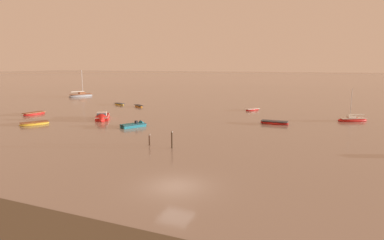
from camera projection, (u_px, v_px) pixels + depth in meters
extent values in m
plane|color=gray|center=(176.00, 186.00, 24.37)|extent=(800.00, 800.00, 0.00)
cube|color=#197084|center=(133.00, 126.00, 47.41)|extent=(3.00, 3.78, 0.69)
cone|color=#197084|center=(144.00, 125.00, 48.53)|extent=(1.75, 1.64, 1.39)
cube|color=black|center=(133.00, 124.00, 47.39)|extent=(3.06, 3.86, 0.08)
cube|color=black|center=(136.00, 122.00, 47.65)|extent=(0.55, 0.49, 0.38)
cube|color=black|center=(122.00, 127.00, 46.35)|extent=(0.35, 0.32, 0.49)
ellipsoid|color=red|center=(274.00, 123.00, 49.96)|extent=(4.38, 1.61, 0.68)
cube|color=#33383F|center=(274.00, 121.00, 49.91)|extent=(4.03, 1.57, 0.09)
cube|color=#33383F|center=(274.00, 122.00, 49.93)|extent=(0.31, 1.34, 0.07)
ellipsoid|color=orange|center=(139.00, 106.00, 70.32)|extent=(3.30, 2.92, 0.52)
cube|color=black|center=(139.00, 105.00, 70.29)|extent=(3.08, 2.74, 0.07)
cube|color=black|center=(139.00, 106.00, 70.30)|extent=(0.79, 0.93, 0.05)
ellipsoid|color=gold|center=(119.00, 104.00, 73.79)|extent=(3.55, 2.36, 0.53)
cube|color=#33383F|center=(119.00, 103.00, 73.75)|extent=(3.29, 2.24, 0.07)
cube|color=#33383F|center=(119.00, 104.00, 73.76)|extent=(0.60, 1.04, 0.05)
ellipsoid|color=red|center=(34.00, 114.00, 59.20)|extent=(2.22, 4.38, 0.66)
cube|color=brown|center=(34.00, 112.00, 59.15)|extent=(2.13, 4.04, 0.09)
cube|color=brown|center=(34.00, 113.00, 59.17)|extent=(1.31, 0.51, 0.07)
ellipsoid|color=gray|center=(81.00, 96.00, 92.38)|extent=(4.88, 7.31, 1.21)
cube|color=brown|center=(81.00, 94.00, 92.30)|extent=(4.25, 6.26, 0.12)
cube|color=brown|center=(82.00, 93.00, 92.48)|extent=(1.79, 2.04, 0.44)
cylinder|color=#B7BABF|center=(82.00, 82.00, 92.14)|extent=(0.12, 0.12, 6.67)
cylinder|color=beige|center=(78.00, 92.00, 91.57)|extent=(1.81, 3.63, 0.24)
ellipsoid|color=red|center=(252.00, 110.00, 64.74)|extent=(2.87, 3.41, 0.53)
cube|color=silver|center=(252.00, 109.00, 64.70)|extent=(2.70, 3.18, 0.07)
cube|color=silver|center=(252.00, 109.00, 64.72)|extent=(0.97, 0.77, 0.05)
ellipsoid|color=gold|center=(34.00, 124.00, 49.21)|extent=(3.49, 4.35, 0.67)
cube|color=brown|center=(34.00, 122.00, 49.17)|extent=(3.28, 4.05, 0.09)
cube|color=brown|center=(34.00, 123.00, 49.18)|extent=(1.25, 0.92, 0.07)
ellipsoid|color=red|center=(352.00, 120.00, 52.38)|extent=(5.10, 3.78, 0.86)
cube|color=silver|center=(352.00, 118.00, 52.32)|extent=(4.37, 3.28, 0.09)
cube|color=silver|center=(351.00, 117.00, 52.25)|extent=(1.46, 1.33, 0.31)
cylinder|color=#B7BABF|center=(351.00, 103.00, 51.86)|extent=(0.09, 0.09, 4.72)
cylinder|color=beige|center=(356.00, 115.00, 52.30)|extent=(2.47, 1.49, 0.17)
cube|color=red|center=(103.00, 118.00, 54.35)|extent=(4.27, 5.08, 0.94)
cone|color=red|center=(101.00, 120.00, 51.93)|extent=(2.39, 2.28, 1.88)
cube|color=silver|center=(102.00, 116.00, 54.24)|extent=(4.36, 5.19, 0.10)
cube|color=silver|center=(102.00, 114.00, 53.10)|extent=(1.87, 1.77, 0.73)
cube|color=#384751|center=(101.00, 114.00, 52.54)|extent=(1.34, 1.00, 0.58)
cube|color=black|center=(104.00, 115.00, 56.58)|extent=(0.47, 0.45, 0.67)
cylinder|color=#4A3323|center=(150.00, 140.00, 36.72)|extent=(0.18, 0.18, 1.42)
cylinder|color=silver|center=(149.00, 135.00, 36.61)|extent=(0.22, 0.22, 0.08)
cylinder|color=#433323|center=(172.00, 141.00, 35.29)|extent=(0.18, 0.18, 2.14)
cylinder|color=silver|center=(172.00, 132.00, 35.12)|extent=(0.22, 0.22, 0.08)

